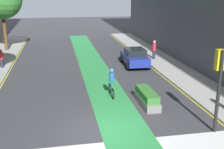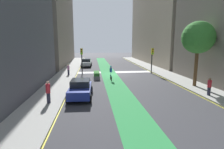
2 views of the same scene
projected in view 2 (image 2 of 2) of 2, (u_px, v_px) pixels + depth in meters
The scene contains 17 objects.
ground_plane at pixel (116, 74), 27.96m from camera, with size 120.00×120.00×0.00m, color #38383D.
bike_lane_paint at pixel (109, 74), 27.85m from camera, with size 2.40×60.00×0.01m, color #2D8C47.
crosswalk_band at pixel (115, 72), 29.92m from camera, with size 12.00×1.80×0.01m, color silver.
sidewalk_left at pixel (163, 73), 28.75m from camera, with size 3.00×60.00×0.15m, color #9E9E99.
curb_stripe_left at pixel (154, 73), 28.60m from camera, with size 0.16×60.00×0.01m, color yellow.
sidewalk_right at pixel (66, 75), 27.14m from camera, with size 3.00×60.00×0.15m, color #9E9E99.
curb_stripe_right at pixel (76, 75), 27.32m from camera, with size 0.16×60.00×0.01m, color yellow.
traffic_signal_near_right at pixel (82, 56), 27.87m from camera, with size 0.35×0.52×3.94m.
traffic_signal_near_left at pixel (152, 56), 28.14m from camera, with size 0.35×0.52×3.92m.
car_silver_right_near at pixel (86, 63), 36.79m from camera, with size 2.18×4.28×1.57m.
car_blue_right_far at pixel (80, 89), 15.97m from camera, with size 2.14×4.26×1.57m.
cyclist_in_lane at pixel (111, 73), 23.32m from camera, with size 0.32×1.73×1.86m.
pedestrian_sidewalk_right_a at pixel (48, 92), 14.05m from camera, with size 0.34×0.34×1.75m.
pedestrian_sidewalk_left_a at pixel (209, 86), 16.16m from camera, with size 0.34×0.34×1.57m.
pedestrian_sidewalk_right_b at pixel (68, 69), 26.54m from camera, with size 0.34×0.34×1.53m.
street_tree_near at pixel (198, 38), 18.98m from camera, with size 3.35×3.35×6.82m.
median_planter at pixel (97, 75), 24.83m from camera, with size 0.83×2.78×0.85m.
Camera 2 is at (3.62, 27.32, 4.77)m, focal length 29.32 mm.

